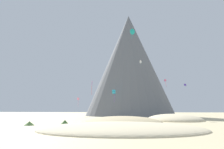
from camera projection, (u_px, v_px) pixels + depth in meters
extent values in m
plane|color=beige|center=(96.00, 127.00, 36.78)|extent=(400.00, 400.00, 0.00)
ellipsoid|color=beige|center=(174.00, 120.00, 61.50)|extent=(18.94, 24.20, 3.80)
ellipsoid|color=beige|center=(122.00, 130.00, 32.31)|extent=(28.69, 22.12, 2.39)
ellipsoid|color=#C6B284|center=(122.00, 123.00, 47.35)|extent=(24.01, 26.30, 3.34)
cone|color=#477238|center=(98.00, 120.00, 51.44)|extent=(3.39, 3.39, 0.96)
cone|color=#477238|center=(147.00, 123.00, 43.50)|extent=(2.15, 2.15, 0.82)
cone|color=#477238|center=(65.00, 122.00, 45.20)|extent=(2.40, 2.40, 0.92)
cone|color=#668C4C|center=(29.00, 123.00, 41.41)|extent=(2.70, 2.70, 0.85)
cone|color=#568442|center=(146.00, 121.00, 55.18)|extent=(2.23, 2.23, 0.48)
cone|color=slate|center=(129.00, 64.00, 111.80)|extent=(65.09, 65.09, 55.84)
cone|color=slate|center=(139.00, 92.00, 110.04)|extent=(37.88, 37.88, 25.09)
cone|color=white|center=(140.00, 62.00, 82.60)|extent=(1.06, 1.35, 1.38)
cone|color=teal|center=(133.00, 32.00, 80.28)|extent=(2.26, 1.95, 2.29)
cylinder|color=teal|center=(132.00, 36.00, 79.98)|extent=(0.24, 0.13, 1.64)
cube|color=#D1339E|center=(92.00, 83.00, 73.57)|extent=(0.26, 0.77, 1.63)
cylinder|color=red|center=(92.00, 90.00, 73.15)|extent=(0.16, 0.54, 3.48)
cube|color=#5138B2|center=(185.00, 85.00, 84.15)|extent=(1.12, 1.08, 0.57)
cube|color=#5138B2|center=(185.00, 84.00, 84.22)|extent=(1.12, 1.08, 0.57)
cube|color=#E5668C|center=(165.00, 80.00, 78.27)|extent=(0.91, 0.45, 0.87)
cylinder|color=#E5668C|center=(166.00, 84.00, 77.99)|extent=(0.39, 0.10, 2.24)
cube|color=#33BCDB|center=(114.00, 93.00, 88.55)|extent=(1.44, 1.54, 0.93)
cube|color=#33BCDB|center=(114.00, 91.00, 88.68)|extent=(1.44, 1.54, 0.93)
cylinder|color=purple|center=(114.00, 98.00, 88.14)|extent=(0.14, 0.48, 4.00)
cube|color=pink|center=(78.00, 99.00, 91.38)|extent=(1.13, 0.45, 1.19)
cylinder|color=pink|center=(78.00, 103.00, 91.02)|extent=(0.28, 0.32, 2.98)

